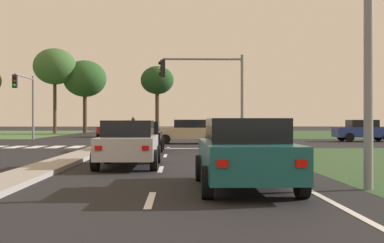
# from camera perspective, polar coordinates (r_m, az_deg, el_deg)

# --- Properties ---
(ground_plane) EXTENTS (200.00, 200.00, 0.00)m
(ground_plane) POSITION_cam_1_polar(r_m,az_deg,el_deg) (34.37, -8.41, -2.43)
(ground_plane) COLOR black
(grass_verge_far_right) EXTENTS (35.00, 35.00, 0.01)m
(grass_verge_far_right) POSITION_cam_1_polar(r_m,az_deg,el_deg) (62.44, 18.43, -1.30)
(grass_verge_far_right) COLOR #2D4C28
(grass_verge_far_right) RESTS_ON ground
(median_island_near) EXTENTS (1.20, 22.00, 0.14)m
(median_island_near) POSITION_cam_1_polar(r_m,az_deg,el_deg) (15.69, -16.56, -5.16)
(median_island_near) COLOR gray
(median_island_near) RESTS_ON ground
(median_island_far) EXTENTS (1.20, 36.00, 0.14)m
(median_island_far) POSITION_cam_1_polar(r_m,az_deg,el_deg) (59.26, -5.59, -1.31)
(median_island_far) COLOR gray
(median_island_far) RESTS_ON ground
(lane_dash_near) EXTENTS (0.14, 2.00, 0.01)m
(lane_dash_near) POSITION_cam_1_polar(r_m,az_deg,el_deg) (9.60, -4.76, -8.88)
(lane_dash_near) COLOR silver
(lane_dash_near) RESTS_ON ground
(lane_dash_second) EXTENTS (0.14, 2.00, 0.01)m
(lane_dash_second) POSITION_cam_1_polar(r_m,az_deg,el_deg) (15.55, -3.58, -5.44)
(lane_dash_second) COLOR silver
(lane_dash_second) RESTS_ON ground
(lane_dash_third) EXTENTS (0.14, 2.00, 0.01)m
(lane_dash_third) POSITION_cam_1_polar(r_m,az_deg,el_deg) (21.53, -3.06, -3.91)
(lane_dash_third) COLOR silver
(lane_dash_third) RESTS_ON ground
(lane_dash_fourth) EXTENTS (0.14, 2.00, 0.01)m
(lane_dash_fourth) POSITION_cam_1_polar(r_m,az_deg,el_deg) (27.52, -2.76, -3.04)
(lane_dash_fourth) COLOR silver
(lane_dash_fourth) RESTS_ON ground
(edge_line_right) EXTENTS (0.14, 24.00, 0.01)m
(edge_line_right) POSITION_cam_1_polar(r_m,az_deg,el_deg) (16.42, 8.31, -5.15)
(edge_line_right) COLOR silver
(edge_line_right) RESTS_ON ground
(stop_bar_near) EXTENTS (6.40, 0.50, 0.01)m
(stop_bar_near) POSITION_cam_1_polar(r_m,az_deg,el_deg) (27.15, -2.14, -3.08)
(stop_bar_near) COLOR silver
(stop_bar_near) RESTS_ON ground
(crosswalk_bar_second) EXTENTS (0.70, 2.80, 0.01)m
(crosswalk_bar_second) POSITION_cam_1_polar(r_m,az_deg,el_deg) (30.39, -19.46, -2.75)
(crosswalk_bar_second) COLOR silver
(crosswalk_bar_second) RESTS_ON ground
(crosswalk_bar_third) EXTENTS (0.70, 2.80, 0.01)m
(crosswalk_bar_third) POSITION_cam_1_polar(r_m,az_deg,el_deg) (30.06, -17.37, -2.78)
(crosswalk_bar_third) COLOR silver
(crosswalk_bar_third) RESTS_ON ground
(crosswalk_bar_fourth) EXTENTS (0.70, 2.80, 0.01)m
(crosswalk_bar_fourth) POSITION_cam_1_polar(r_m,az_deg,el_deg) (29.77, -15.24, -2.81)
(crosswalk_bar_fourth) COLOR silver
(crosswalk_bar_fourth) RESTS_ON ground
(crosswalk_bar_fifth) EXTENTS (0.70, 2.80, 0.01)m
(crosswalk_bar_fifth) POSITION_cam_1_polar(r_m,az_deg,el_deg) (29.52, -13.06, -2.83)
(crosswalk_bar_fifth) COLOR silver
(crosswalk_bar_fifth) RESTS_ON ground
(crosswalk_bar_sixth) EXTENTS (0.70, 2.80, 0.01)m
(crosswalk_bar_sixth) POSITION_cam_1_polar(r_m,az_deg,el_deg) (29.32, -10.86, -2.85)
(crosswalk_bar_sixth) COLOR silver
(crosswalk_bar_sixth) RESTS_ON ground
(car_black_near) EXTENTS (2.03, 4.23, 1.47)m
(car_black_near) POSITION_cam_1_polar(r_m,az_deg,el_deg) (25.02, -5.58, -1.63)
(car_black_near) COLOR black
(car_black_near) RESTS_ON ground
(car_red_second) EXTENTS (2.06, 4.64, 1.50)m
(car_red_second) POSITION_cam_1_polar(r_m,az_deg,el_deg) (47.42, -9.27, -0.81)
(car_red_second) COLOR #A31919
(car_red_second) RESTS_ON ground
(car_silver_third) EXTENTS (1.97, 4.19, 1.51)m
(car_silver_third) POSITION_cam_1_polar(r_m,az_deg,el_deg) (16.42, -7.21, -2.46)
(car_silver_third) COLOR #B7B7BC
(car_silver_third) RESTS_ON ground
(car_white_fourth) EXTENTS (2.06, 4.60, 1.57)m
(car_white_fourth) POSITION_cam_1_polar(r_m,az_deg,el_deg) (67.60, -7.18, -0.52)
(car_white_fourth) COLOR silver
(car_white_fourth) RESTS_ON ground
(car_beige_fifth) EXTENTS (4.49, 2.09, 1.58)m
(car_beige_fifth) POSITION_cam_1_polar(r_m,az_deg,el_deg) (32.99, -0.47, -1.13)
(car_beige_fifth) COLOR #BCAD8E
(car_beige_fifth) RESTS_ON ground
(car_teal_sixth) EXTENTS (2.06, 4.59, 1.55)m
(car_teal_sixth) POSITION_cam_1_polar(r_m,az_deg,el_deg) (11.14, 6.01, -3.55)
(car_teal_sixth) COLOR #19565B
(car_teal_sixth) RESTS_ON ground
(car_blue_seventh) EXTENTS (4.34, 1.95, 1.57)m
(car_blue_seventh) POSITION_cam_1_polar(r_m,az_deg,el_deg) (38.50, 18.95, -0.97)
(car_blue_seventh) COLOR navy
(car_blue_seventh) RESTS_ON ground
(traffic_signal_near_right) EXTENTS (4.73, 0.32, 5.15)m
(traffic_signal_near_right) POSITION_cam_1_polar(r_m,az_deg,el_deg) (27.64, 2.07, 4.37)
(traffic_signal_near_right) COLOR gray
(traffic_signal_near_right) RESTS_ON ground
(traffic_signal_far_left) EXTENTS (0.32, 4.90, 5.11)m
(traffic_signal_far_left) POSITION_cam_1_polar(r_m,az_deg,el_deg) (40.59, -18.34, 2.97)
(traffic_signal_far_left) COLOR gray
(traffic_signal_far_left) RESTS_ON ground
(pedestrian_at_median) EXTENTS (0.34, 0.34, 1.82)m
(pedestrian_at_median) POSITION_cam_1_polar(r_m,az_deg,el_deg) (47.93, -6.70, -0.23)
(pedestrian_at_median) COLOR #335184
(pedestrian_at_median) RESTS_ON median_island_far
(treeline_second) EXTENTS (5.04, 5.04, 10.09)m
(treeline_second) POSITION_cam_1_polar(r_m,az_deg,el_deg) (61.81, -15.34, 6.02)
(treeline_second) COLOR #423323
(treeline_second) RESTS_ON ground
(treeline_third) EXTENTS (5.23, 5.23, 8.87)m
(treeline_third) POSITION_cam_1_polar(r_m,az_deg,el_deg) (62.53, -12.09, 4.76)
(treeline_third) COLOR #423323
(treeline_third) RESTS_ON ground
(treeline_fourth) EXTENTS (3.87, 3.87, 7.91)m
(treeline_fourth) POSITION_cam_1_polar(r_m,az_deg,el_deg) (58.91, -3.98, 4.64)
(treeline_fourth) COLOR #423323
(treeline_fourth) RESTS_ON ground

